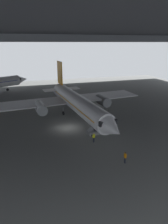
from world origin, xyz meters
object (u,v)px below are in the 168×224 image
Objects in this scene: crew_worker_near_nose at (125,157)px; baggage_tug at (85,100)px; boarding_stairs at (98,130)px; crew_worker_by_stairs at (94,137)px; airplane_main at (76,102)px.

baggage_tug is at bearing 83.07° from crew_worker_near_nose.
boarding_stairs is 2.63× the size of crew_worker_near_nose.
crew_worker_by_stairs is 24.54m from baggage_tug.
boarding_stairs is at bearing -100.58° from baggage_tug.
baggage_tug is at bearing 79.42° from boarding_stairs.
baggage_tug is (5.38, 10.84, -2.88)m from airplane_main.
baggage_tug is at bearing 76.30° from crew_worker_by_stairs.
airplane_main is 12.44m from baggage_tug.
airplane_main reaches higher than baggage_tug.
airplane_main is 20.28m from crew_worker_near_nose.
crew_worker_near_nose is at bearing -89.44° from boarding_stairs.
airplane_main is 7.76× the size of boarding_stairs.
boarding_stairs is at bearing -81.22° from airplane_main.
airplane_main is at bearing 98.78° from boarding_stairs.
crew_worker_near_nose is 1.01× the size of crew_worker_by_stairs.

